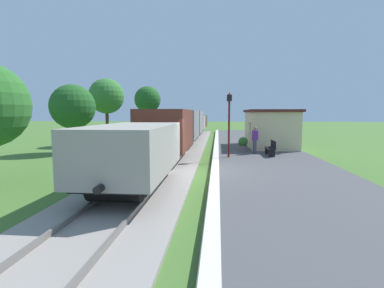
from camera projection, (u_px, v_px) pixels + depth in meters
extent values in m
plane|color=#47702D|center=(206.00, 175.00, 13.04)|extent=(160.00, 160.00, 0.00)
cube|color=#4C4C4F|center=(279.00, 174.00, 12.74)|extent=(6.00, 60.00, 0.25)
cube|color=silver|center=(215.00, 170.00, 12.97)|extent=(0.36, 60.00, 0.01)
cube|color=gray|center=(154.00, 173.00, 13.24)|extent=(3.80, 60.00, 0.12)
cube|color=slate|center=(169.00, 170.00, 13.16)|extent=(0.07, 60.00, 0.14)
cube|color=slate|center=(139.00, 170.00, 13.29)|extent=(0.07, 60.00, 0.14)
cube|color=gray|center=(133.00, 148.00, 9.93)|extent=(2.50, 5.60, 1.60)
cube|color=black|center=(134.00, 167.00, 10.00)|extent=(2.10, 5.15, 0.50)
cylinder|color=black|center=(146.00, 165.00, 11.80)|extent=(1.56, 0.84, 0.84)
cylinder|color=black|center=(116.00, 187.00, 8.26)|extent=(1.56, 0.84, 0.84)
cylinder|color=black|center=(153.00, 155.00, 12.92)|extent=(0.20, 0.30, 0.20)
cylinder|color=black|center=(99.00, 189.00, 7.08)|extent=(0.20, 0.30, 0.20)
cube|color=brown|center=(167.00, 129.00, 16.44)|extent=(2.50, 5.60, 2.20)
cube|color=black|center=(167.00, 145.00, 16.54)|extent=(2.10, 5.15, 0.50)
cylinder|color=black|center=(172.00, 146.00, 18.34)|extent=(1.56, 0.84, 0.84)
cylinder|color=black|center=(161.00, 154.00, 14.79)|extent=(1.56, 0.84, 0.84)
cylinder|color=black|center=(175.00, 141.00, 19.46)|extent=(0.20, 0.30, 0.20)
cylinder|color=black|center=(156.00, 152.00, 13.62)|extent=(0.20, 0.30, 0.20)
cube|color=gray|center=(181.00, 124.00, 22.97)|extent=(2.50, 5.60, 2.20)
cube|color=black|center=(181.00, 136.00, 23.07)|extent=(2.10, 5.15, 0.50)
cylinder|color=black|center=(184.00, 137.00, 24.87)|extent=(1.56, 0.84, 0.84)
cylinder|color=black|center=(178.00, 142.00, 21.33)|extent=(1.56, 0.84, 0.84)
cylinder|color=black|center=(185.00, 134.00, 25.99)|extent=(0.20, 0.30, 0.20)
cylinder|color=black|center=(176.00, 140.00, 20.15)|extent=(0.20, 0.30, 0.20)
cube|color=gray|center=(189.00, 122.00, 29.51)|extent=(2.50, 5.60, 2.20)
cube|color=black|center=(189.00, 131.00, 29.61)|extent=(2.10, 5.15, 0.50)
cylinder|color=black|center=(191.00, 132.00, 31.41)|extent=(1.56, 0.84, 0.84)
cylinder|color=black|center=(188.00, 135.00, 27.86)|extent=(1.56, 0.84, 0.84)
cylinder|color=black|center=(192.00, 129.00, 32.53)|extent=(0.20, 0.30, 0.20)
cylinder|color=black|center=(186.00, 133.00, 26.69)|extent=(0.20, 0.30, 0.20)
cube|color=gray|center=(195.00, 123.00, 36.07)|extent=(2.50, 5.60, 1.60)
cube|color=black|center=(195.00, 128.00, 36.14)|extent=(2.10, 5.15, 0.50)
cylinder|color=black|center=(196.00, 129.00, 37.95)|extent=(1.56, 0.84, 0.84)
cylinder|color=black|center=(193.00, 131.00, 34.40)|extent=(1.56, 0.84, 0.84)
cylinder|color=black|center=(196.00, 127.00, 39.07)|extent=(0.20, 0.30, 0.20)
cylinder|color=black|center=(193.00, 129.00, 33.22)|extent=(0.20, 0.30, 0.20)
cube|color=brown|center=(198.00, 121.00, 42.61)|extent=(2.50, 5.60, 1.60)
cube|color=black|center=(198.00, 125.00, 42.68)|extent=(2.10, 5.15, 0.50)
cylinder|color=black|center=(199.00, 127.00, 44.48)|extent=(1.56, 0.84, 0.84)
cylinder|color=black|center=(197.00, 128.00, 40.93)|extent=(1.56, 0.84, 0.84)
cylinder|color=black|center=(199.00, 125.00, 45.60)|extent=(0.20, 0.30, 0.20)
cylinder|color=black|center=(197.00, 126.00, 39.76)|extent=(0.20, 0.30, 0.20)
cube|color=beige|center=(270.00, 129.00, 21.69)|extent=(3.20, 5.50, 2.60)
cube|color=#51231E|center=(270.00, 111.00, 21.54)|extent=(3.50, 5.80, 0.18)
cube|color=black|center=(250.00, 128.00, 20.73)|extent=(0.03, 0.90, 0.80)
cube|color=black|center=(270.00, 148.00, 17.21)|extent=(0.42, 1.50, 0.04)
cube|color=black|center=(273.00, 144.00, 17.17)|extent=(0.04, 1.50, 0.45)
cube|color=black|center=(272.00, 153.00, 16.64)|extent=(0.38, 0.06, 0.42)
cube|color=black|center=(268.00, 151.00, 17.83)|extent=(0.38, 0.06, 0.42)
cylinder|color=#474C66|center=(255.00, 147.00, 17.95)|extent=(0.15, 0.15, 0.86)
cylinder|color=#474C66|center=(254.00, 147.00, 18.11)|extent=(0.15, 0.15, 0.86)
cube|color=#662D8C|center=(255.00, 135.00, 17.95)|extent=(0.35, 0.44, 0.60)
sphere|color=#936B51|center=(255.00, 128.00, 17.90)|extent=(0.22, 0.22, 0.22)
cylinder|color=slate|center=(243.00, 148.00, 19.52)|extent=(0.56, 0.56, 0.34)
sphere|color=#2D6B28|center=(243.00, 142.00, 19.48)|extent=(0.64, 0.64, 0.64)
cylinder|color=#591414|center=(229.00, 129.00, 16.44)|extent=(0.11, 0.11, 3.20)
cube|color=black|center=(229.00, 98.00, 16.25)|extent=(0.28, 0.28, 0.36)
sphere|color=#F2E5BF|center=(229.00, 98.00, 16.25)|extent=(0.20, 0.20, 0.20)
cone|color=#591414|center=(229.00, 94.00, 16.22)|extent=(0.20, 0.20, 0.16)
cylinder|color=#4C3823|center=(74.00, 138.00, 20.10)|extent=(0.28, 0.28, 2.07)
sphere|color=#235B23|center=(73.00, 107.00, 19.86)|extent=(3.06, 3.06, 3.06)
cylinder|color=#4C3823|center=(107.00, 127.00, 25.31)|extent=(0.28, 0.28, 3.09)
sphere|color=#387A33|center=(106.00, 96.00, 25.02)|extent=(3.04, 3.04, 3.04)
cylinder|color=#4C3823|center=(148.00, 124.00, 32.46)|extent=(0.28, 0.28, 3.18)
sphere|color=#235B23|center=(148.00, 99.00, 32.17)|extent=(2.93, 2.93, 2.93)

